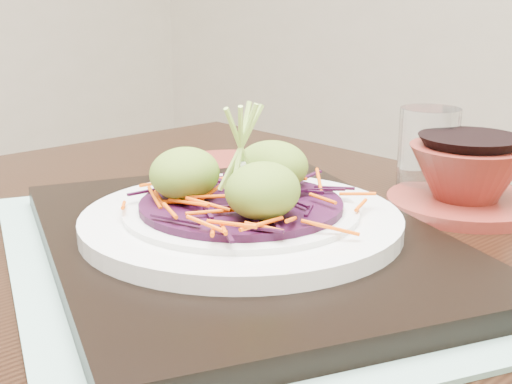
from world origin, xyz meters
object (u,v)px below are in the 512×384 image
Objects in this scene: dining_table at (288,354)px; terracotta_side_plate at (230,169)px; white_plate at (241,220)px; terracotta_bowl_set at (467,181)px; water_glass at (428,151)px; serving_tray at (241,241)px.

dining_table is 7.20× the size of terracotta_side_plate.
white_plate is 0.27m from terracotta_bowl_set.
water_glass is 0.49× the size of terracotta_bowl_set.
white_plate is 1.40× the size of terracotta_bowl_set.
water_glass is (0.04, 0.28, 0.03)m from serving_tray.
dining_table is 2.82× the size of serving_tray.
white_plate is 0.28m from terracotta_side_plate.
terracotta_side_plate is (-0.19, 0.21, -0.03)m from white_plate.
dining_table is 6.06× the size of terracotta_bowl_set.
serving_tray is 2.55× the size of terracotta_side_plate.
terracotta_side_plate is at bearing -161.44° from water_glass.
dining_table is 0.13m from white_plate.
dining_table is at bearing 24.84° from white_plate.
white_plate is at bearing -47.25° from terracotta_side_plate.
terracotta_side_plate is at bearing 132.75° from white_plate.
white_plate is (-0.04, -0.02, 0.12)m from dining_table.
terracotta_side_plate is 0.84× the size of terracotta_bowl_set.
serving_tray is 0.29m from water_glass.
dining_table is 4.34× the size of white_plate.
serving_tray is 4.42× the size of water_glass.
terracotta_side_plate is 0.24m from water_glass.
water_glass reaches higher than dining_table.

